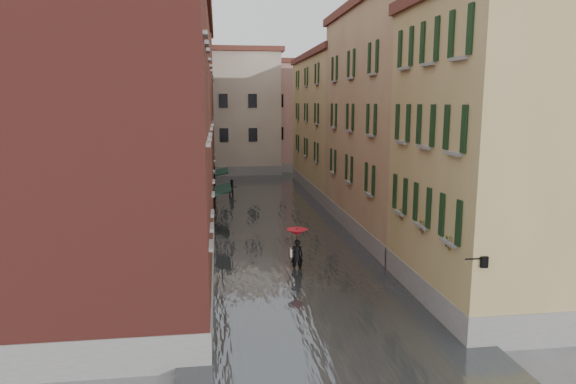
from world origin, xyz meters
TOP-DOWN VIEW (x-y plane):
  - ground at (0.00, 0.00)m, footprint 120.00×120.00m
  - floodwater at (0.00, 13.00)m, footprint 10.00×60.00m
  - building_left_near at (-7.00, -2.00)m, footprint 6.00×8.00m
  - building_left_mid at (-7.00, 9.00)m, footprint 6.00×14.00m
  - building_left_far at (-7.00, 24.00)m, footprint 6.00×16.00m
  - building_right_near at (7.00, -2.00)m, footprint 6.00×8.00m
  - building_right_mid at (7.00, 9.00)m, footprint 6.00×14.00m
  - building_right_far at (7.00, 24.00)m, footprint 6.00×16.00m
  - building_end_cream at (-3.00, 38.00)m, footprint 12.00×9.00m
  - building_end_pink at (6.00, 40.00)m, footprint 10.00×9.00m
  - awning_near at (-3.48, 11.21)m, footprint 1.09×3.34m
  - awning_far at (-3.48, 19.38)m, footprint 1.09×3.34m
  - wall_lantern at (4.33, -6.00)m, footprint 0.71×0.22m
  - window_planters at (4.12, -2.11)m, footprint 0.59×5.39m
  - pedestrian_main at (-0.13, 2.52)m, footprint 1.01×1.01m
  - pedestrian_far at (-2.53, 22.40)m, footprint 0.86×0.76m

SIDE VIEW (x-z plane):
  - ground at x=0.00m, z-range 0.00..0.00m
  - floodwater at x=0.00m, z-range 0.00..0.20m
  - pedestrian_far at x=-2.53m, z-range 0.00..1.50m
  - pedestrian_main at x=-0.13m, z-range 0.27..2.33m
  - awning_far at x=-3.48m, z-range 1.07..3.87m
  - awning_near at x=-3.48m, z-range 1.07..3.87m
  - wall_lantern at x=4.33m, z-range 2.83..3.18m
  - window_planters at x=4.12m, z-range 3.09..3.93m
  - building_right_near at x=7.00m, z-range 0.00..11.50m
  - building_right_far at x=7.00m, z-range 0.00..11.50m
  - building_end_pink at x=6.00m, z-range 0.00..12.00m
  - building_left_mid at x=-7.00m, z-range 0.00..12.50m
  - building_left_near at x=-7.00m, z-range 0.00..13.00m
  - building_right_mid at x=7.00m, z-range 0.00..13.00m
  - building_end_cream at x=-3.00m, z-range 0.00..13.00m
  - building_left_far at x=-7.00m, z-range 0.00..14.00m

